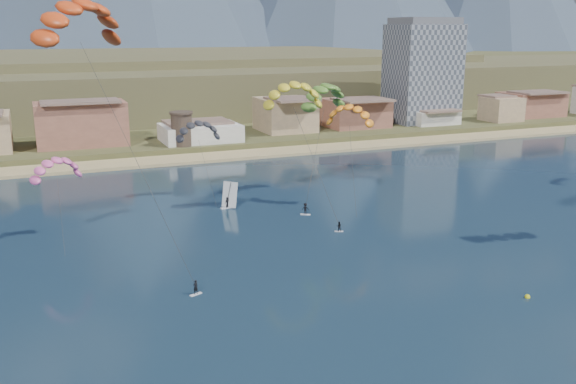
{
  "coord_description": "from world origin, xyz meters",
  "views": [
    {
      "loc": [
        -29.79,
        -40.3,
        30.16
      ],
      "look_at": [
        0.0,
        32.0,
        10.0
      ],
      "focal_mm": 39.17,
      "sensor_mm": 36.0,
      "label": 1
    }
  ],
  "objects_px": {
    "kitesurfer_green": "(324,93)",
    "buoy": "(527,297)",
    "apartment_tower": "(422,71)",
    "kitesurfer_yellow": "(294,91)",
    "windsurfer": "(228,200)",
    "watchtower": "(182,129)",
    "kitesurfer_red": "(78,15)"
  },
  "relations": [
    {
      "from": "kitesurfer_green",
      "to": "buoy",
      "type": "xyz_separation_m",
      "value": [
        1.51,
        -52.19,
        -18.92
      ]
    },
    {
      "from": "apartment_tower",
      "to": "kitesurfer_green",
      "type": "bearing_deg",
      "value": -135.24
    },
    {
      "from": "apartment_tower",
      "to": "kitesurfer_yellow",
      "type": "xyz_separation_m",
      "value": [
        -74.26,
        -72.46,
        2.65
      ]
    },
    {
      "from": "kitesurfer_green",
      "to": "windsurfer",
      "type": "bearing_deg",
      "value": -173.28
    },
    {
      "from": "apartment_tower",
      "to": "kitesurfer_green",
      "type": "distance_m",
      "value": 91.2
    },
    {
      "from": "kitesurfer_green",
      "to": "windsurfer",
      "type": "height_order",
      "value": "kitesurfer_green"
    },
    {
      "from": "apartment_tower",
      "to": "kitesurfer_yellow",
      "type": "distance_m",
      "value": 103.79
    },
    {
      "from": "kitesurfer_yellow",
      "to": "buoy",
      "type": "distance_m",
      "value": 49.66
    },
    {
      "from": "watchtower",
      "to": "windsurfer",
      "type": "distance_m",
      "value": 52.87
    },
    {
      "from": "kitesurfer_yellow",
      "to": "windsurfer",
      "type": "xyz_separation_m",
      "value": [
        -9.85,
        5.98,
        -19.01
      ]
    },
    {
      "from": "watchtower",
      "to": "kitesurfer_green",
      "type": "bearing_deg",
      "value": -73.11
    },
    {
      "from": "kitesurfer_red",
      "to": "buoy",
      "type": "distance_m",
      "value": 61.8
    },
    {
      "from": "watchtower",
      "to": "kitesurfer_yellow",
      "type": "bearing_deg",
      "value": -84.4
    },
    {
      "from": "windsurfer",
      "to": "buoy",
      "type": "bearing_deg",
      "value": -67.31
    },
    {
      "from": "kitesurfer_yellow",
      "to": "kitesurfer_green",
      "type": "height_order",
      "value": "kitesurfer_yellow"
    },
    {
      "from": "buoy",
      "to": "apartment_tower",
      "type": "bearing_deg",
      "value": 61.48
    },
    {
      "from": "apartment_tower",
      "to": "kitesurfer_red",
      "type": "distance_m",
      "value": 140.87
    },
    {
      "from": "kitesurfer_red",
      "to": "kitesurfer_yellow",
      "type": "bearing_deg",
      "value": 25.5
    },
    {
      "from": "watchtower",
      "to": "kitesurfer_red",
      "type": "height_order",
      "value": "kitesurfer_red"
    },
    {
      "from": "kitesurfer_yellow",
      "to": "windsurfer",
      "type": "bearing_deg",
      "value": 148.76
    },
    {
      "from": "buoy",
      "to": "kitesurfer_yellow",
      "type": "bearing_deg",
      "value": 104.08
    },
    {
      "from": "apartment_tower",
      "to": "kitesurfer_green",
      "type": "height_order",
      "value": "apartment_tower"
    },
    {
      "from": "watchtower",
      "to": "kitesurfer_red",
      "type": "bearing_deg",
      "value": -110.84
    },
    {
      "from": "kitesurfer_yellow",
      "to": "watchtower",
      "type": "bearing_deg",
      "value": 95.6
    },
    {
      "from": "windsurfer",
      "to": "kitesurfer_red",
      "type": "bearing_deg",
      "value": -137.53
    },
    {
      "from": "kitesurfer_yellow",
      "to": "kitesurfer_green",
      "type": "xyz_separation_m",
      "value": [
        9.51,
        8.26,
        -1.45
      ]
    },
    {
      "from": "kitesurfer_red",
      "to": "kitesurfer_yellow",
      "type": "xyz_separation_m",
      "value": [
        34.2,
        16.31,
        -11.44
      ]
    },
    {
      "from": "buoy",
      "to": "watchtower",
      "type": "bearing_deg",
      "value": 99.29
    },
    {
      "from": "kitesurfer_green",
      "to": "buoy",
      "type": "height_order",
      "value": "kitesurfer_green"
    },
    {
      "from": "watchtower",
      "to": "kitesurfer_red",
      "type": "xyz_separation_m",
      "value": [
        -28.47,
        -74.77,
        25.54
      ]
    },
    {
      "from": "watchtower",
      "to": "kitesurfer_yellow",
      "type": "relative_size",
      "value": 0.35
    },
    {
      "from": "apartment_tower",
      "to": "buoy",
      "type": "distance_m",
      "value": 133.65
    }
  ]
}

